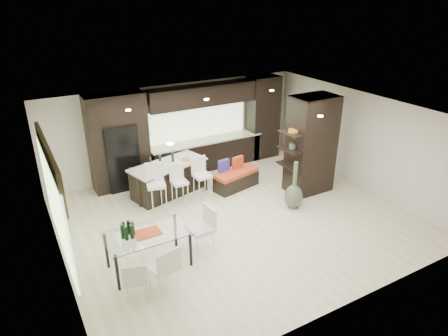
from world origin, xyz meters
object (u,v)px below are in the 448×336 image
stool_left (157,193)px  chair_far (136,280)px  stool_right (202,183)px  dining_table (149,250)px  kitchen_island (169,179)px  floor_vase (294,185)px  stool_mid (180,189)px  bench (236,180)px  chair_end (200,231)px  chair_near (163,270)px

stool_left → chair_far: (-1.47, -2.82, -0.12)m
stool_right → dining_table: (-2.24, -2.08, -0.07)m
kitchen_island → floor_vase: size_ratio=1.63×
stool_mid → chair_far: (-2.11, -2.85, -0.05)m
stool_right → dining_table: size_ratio=0.57×
kitchen_island → bench: bearing=-35.1°
stool_left → chair_end: 2.08m
dining_table → chair_near: 0.79m
chair_far → stool_right: bearing=61.5°
dining_table → stool_left: bearing=65.1°
floor_vase → chair_near: 4.28m
stool_left → dining_table: bearing=-101.8°
kitchen_island → chair_near: bearing=-128.7°
stool_mid → chair_end: (-0.43, -2.10, 0.03)m
stool_left → stool_mid: size_ratio=1.16×
kitchen_island → floor_vase: floor_vase is taller
stool_right → floor_vase: bearing=-42.9°
chair_far → chair_end: size_ratio=0.84×
chair_far → kitchen_island: bearing=75.2°
kitchen_island → floor_vase: (2.48, -2.35, 0.21)m
kitchen_island → chair_far: size_ratio=2.69×
kitchen_island → chair_near: size_ratio=2.30×
bench → chair_end: chair_end is taller
floor_vase → bench: bearing=112.4°
dining_table → chair_end: (1.16, 0.00, 0.07)m
kitchen_island → bench: kitchen_island is taller
stool_right → chair_near: bearing=-129.9°
chair_end → stool_mid: bearing=-15.0°
dining_table → chair_far: dining_table is taller
chair_end → kitchen_island: bearing=-12.0°
chair_near → bench: bearing=29.9°
bench → floor_vase: size_ratio=1.03×
stool_left → chair_end: (0.21, -2.07, -0.04)m
chair_near → chair_far: bearing=164.4°
kitchen_island → chair_end: bearing=-113.6°
stool_left → stool_mid: stool_left is taller
floor_vase → chair_end: size_ratio=1.38×
floor_vase → chair_far: bearing=-164.7°
chair_far → chair_end: bearing=39.9°
chair_near → chair_far: size_ratio=1.17×
stool_left → chair_near: bearing=-95.5°
floor_vase → dining_table: size_ratio=0.78×
stool_left → stool_right: size_ratio=1.08×
chair_end → dining_table: bearing=86.6°
kitchen_island → dining_table: kitchen_island is taller
chair_near → chair_far: 0.52m
stool_right → bench: bearing=3.5°
bench → stool_mid: bearing=170.8°
stool_right → floor_vase: 2.43m
bench → dining_table: size_ratio=0.80×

